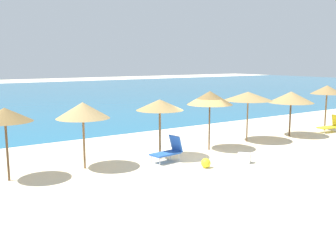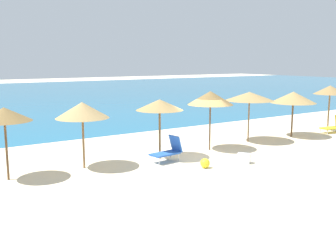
{
  "view_description": "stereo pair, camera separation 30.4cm",
  "coord_description": "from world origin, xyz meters",
  "px_view_note": "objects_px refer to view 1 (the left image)",
  "views": [
    {
      "loc": [
        -11.18,
        -13.68,
        4.32
      ],
      "look_at": [
        -1.3,
        0.65,
        1.4
      ],
      "focal_mm": 41.93,
      "sensor_mm": 36.0,
      "label": 1
    },
    {
      "loc": [
        -10.93,
        -13.85,
        4.32
      ],
      "look_at": [
        -1.3,
        0.65,
        1.4
      ],
      "focal_mm": 41.93,
      "sensor_mm": 36.0,
      "label": 2
    }
  ],
  "objects_px": {
    "beach_umbrella_2": "(5,115)",
    "cooler_box": "(244,158)",
    "beach_umbrella_5": "(210,98)",
    "beach_umbrella_8": "(327,90)",
    "lounge_chair_0": "(331,125)",
    "beach_umbrella_6": "(248,96)",
    "beach_umbrella_7": "(291,97)",
    "beach_umbrella_4": "(160,105)",
    "lounge_chair_1": "(169,150)",
    "beach_ball": "(206,163)",
    "beach_umbrella_3": "(83,110)"
  },
  "relations": [
    {
      "from": "beach_umbrella_4",
      "to": "lounge_chair_1",
      "type": "relative_size",
      "value": 1.82
    },
    {
      "from": "beach_umbrella_2",
      "to": "cooler_box",
      "type": "distance_m",
      "value": 9.63
    },
    {
      "from": "beach_umbrella_3",
      "to": "beach_umbrella_5",
      "type": "relative_size",
      "value": 0.94
    },
    {
      "from": "beach_umbrella_2",
      "to": "beach_umbrella_6",
      "type": "height_order",
      "value": "beach_umbrella_6"
    },
    {
      "from": "beach_umbrella_2",
      "to": "beach_ball",
      "type": "distance_m",
      "value": 7.84
    },
    {
      "from": "beach_umbrella_5",
      "to": "beach_umbrella_6",
      "type": "relative_size",
      "value": 1.07
    },
    {
      "from": "cooler_box",
      "to": "beach_ball",
      "type": "bearing_deg",
      "value": 170.67
    },
    {
      "from": "beach_umbrella_2",
      "to": "beach_umbrella_3",
      "type": "relative_size",
      "value": 0.99
    },
    {
      "from": "beach_umbrella_6",
      "to": "lounge_chair_0",
      "type": "xyz_separation_m",
      "value": [
        6.28,
        -0.91,
        -2.04
      ]
    },
    {
      "from": "beach_umbrella_5",
      "to": "beach_umbrella_8",
      "type": "xyz_separation_m",
      "value": [
        9.43,
        -0.0,
        -0.01
      ]
    },
    {
      "from": "beach_umbrella_2",
      "to": "cooler_box",
      "type": "height_order",
      "value": "beach_umbrella_2"
    },
    {
      "from": "beach_umbrella_4",
      "to": "beach_ball",
      "type": "height_order",
      "value": "beach_umbrella_4"
    },
    {
      "from": "cooler_box",
      "to": "beach_umbrella_2",
      "type": "bearing_deg",
      "value": 161.0
    },
    {
      "from": "beach_umbrella_7",
      "to": "lounge_chair_1",
      "type": "distance_m",
      "value": 9.18
    },
    {
      "from": "beach_umbrella_5",
      "to": "beach_umbrella_6",
      "type": "bearing_deg",
      "value": 7.19
    },
    {
      "from": "beach_umbrella_4",
      "to": "cooler_box",
      "type": "xyz_separation_m",
      "value": [
        2.55,
        -2.66,
        -2.18
      ]
    },
    {
      "from": "beach_umbrella_6",
      "to": "beach_ball",
      "type": "distance_m",
      "value": 6.32
    },
    {
      "from": "beach_umbrella_3",
      "to": "lounge_chair_1",
      "type": "height_order",
      "value": "beach_umbrella_3"
    },
    {
      "from": "beach_umbrella_5",
      "to": "lounge_chair_0",
      "type": "xyz_separation_m",
      "value": [
        9.26,
        -0.54,
        -2.14
      ]
    },
    {
      "from": "beach_umbrella_8",
      "to": "beach_umbrella_7",
      "type": "bearing_deg",
      "value": 179.22
    },
    {
      "from": "beach_umbrella_8",
      "to": "beach_ball",
      "type": "distance_m",
      "value": 12.13
    },
    {
      "from": "beach_umbrella_5",
      "to": "beach_umbrella_7",
      "type": "distance_m",
      "value": 6.11
    },
    {
      "from": "beach_umbrella_5",
      "to": "beach_ball",
      "type": "distance_m",
      "value": 4.04
    },
    {
      "from": "beach_umbrella_5",
      "to": "beach_ball",
      "type": "xyz_separation_m",
      "value": [
        -2.23,
        -2.42,
        -2.34
      ]
    },
    {
      "from": "beach_umbrella_7",
      "to": "beach_umbrella_4",
      "type": "bearing_deg",
      "value": -179.32
    },
    {
      "from": "lounge_chair_0",
      "to": "lounge_chair_1",
      "type": "height_order",
      "value": "lounge_chair_1"
    },
    {
      "from": "lounge_chair_0",
      "to": "beach_umbrella_8",
      "type": "bearing_deg",
      "value": -8.52
    },
    {
      "from": "beach_umbrella_3",
      "to": "beach_umbrella_6",
      "type": "bearing_deg",
      "value": 0.47
    },
    {
      "from": "beach_umbrella_6",
      "to": "cooler_box",
      "type": "distance_m",
      "value": 5.08
    },
    {
      "from": "beach_umbrella_2",
      "to": "beach_umbrella_4",
      "type": "bearing_deg",
      "value": -3.56
    },
    {
      "from": "beach_umbrella_8",
      "to": "beach_umbrella_6",
      "type": "bearing_deg",
      "value": 176.64
    },
    {
      "from": "beach_umbrella_4",
      "to": "beach_umbrella_6",
      "type": "xyz_separation_m",
      "value": [
        5.89,
        0.44,
        0.05
      ]
    },
    {
      "from": "beach_umbrella_5",
      "to": "cooler_box",
      "type": "distance_m",
      "value": 3.61
    },
    {
      "from": "beach_umbrella_7",
      "to": "beach_umbrella_8",
      "type": "distance_m",
      "value": 3.34
    },
    {
      "from": "beach_umbrella_5",
      "to": "beach_umbrella_8",
      "type": "bearing_deg",
      "value": -0.02
    },
    {
      "from": "lounge_chair_1",
      "to": "beach_ball",
      "type": "relative_size",
      "value": 3.64
    },
    {
      "from": "beach_umbrella_6",
      "to": "beach_ball",
      "type": "relative_size",
      "value": 6.72
    },
    {
      "from": "beach_umbrella_4",
      "to": "beach_umbrella_5",
      "type": "relative_size",
      "value": 0.92
    },
    {
      "from": "beach_umbrella_4",
      "to": "beach_ball",
      "type": "xyz_separation_m",
      "value": [
        0.68,
        -2.35,
        -2.19
      ]
    },
    {
      "from": "beach_umbrella_6",
      "to": "lounge_chair_0",
      "type": "distance_m",
      "value": 6.67
    },
    {
      "from": "beach_ball",
      "to": "beach_umbrella_6",
      "type": "bearing_deg",
      "value": 28.18
    },
    {
      "from": "beach_umbrella_2",
      "to": "beach_umbrella_7",
      "type": "relative_size",
      "value": 1.04
    },
    {
      "from": "beach_umbrella_3",
      "to": "beach_umbrella_8",
      "type": "xyz_separation_m",
      "value": [
        15.74,
        -0.3,
        0.16
      ]
    },
    {
      "from": "beach_umbrella_3",
      "to": "cooler_box",
      "type": "distance_m",
      "value": 7.02
    },
    {
      "from": "beach_umbrella_3",
      "to": "beach_umbrella_8",
      "type": "bearing_deg",
      "value": -1.1
    },
    {
      "from": "beach_umbrella_4",
      "to": "beach_umbrella_8",
      "type": "xyz_separation_m",
      "value": [
        12.34,
        0.06,
        0.14
      ]
    },
    {
      "from": "beach_umbrella_5",
      "to": "beach_umbrella_8",
      "type": "height_order",
      "value": "beach_umbrella_5"
    },
    {
      "from": "beach_umbrella_6",
      "to": "beach_umbrella_7",
      "type": "relative_size",
      "value": 1.04
    },
    {
      "from": "beach_umbrella_3",
      "to": "lounge_chair_1",
      "type": "distance_m",
      "value": 4.04
    },
    {
      "from": "beach_umbrella_4",
      "to": "lounge_chair_0",
      "type": "bearing_deg",
      "value": -2.22
    }
  ]
}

